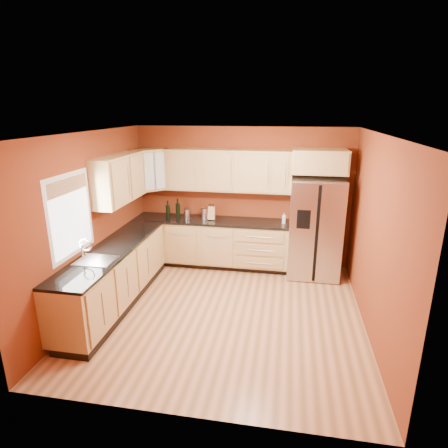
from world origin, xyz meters
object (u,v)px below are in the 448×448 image
Objects in this scene: canister_left at (187,214)px; soap_dispenser at (284,218)px; wine_bottle_a at (168,209)px; refrigerator at (315,228)px; knife_block at (212,213)px.

soap_dispenser is at bearing 0.67° from canister_left.
wine_bottle_a reaches higher than soap_dispenser.
canister_left is 1.78m from soap_dispenser.
wine_bottle_a reaches higher than canister_left.
refrigerator is 9.37× the size of soap_dispenser.
wine_bottle_a is 1.78× the size of soap_dispenser.
knife_block reaches higher than soap_dispenser.
refrigerator is 5.26× the size of wine_bottle_a.
knife_block reaches higher than canister_left.
knife_block is 1.34m from soap_dispenser.
knife_block is (0.83, 0.06, -0.05)m from wine_bottle_a.
refrigerator is 2.34m from canister_left.
refrigerator is 1.89m from knife_block.
refrigerator is at bearing -0.48° from wine_bottle_a.
canister_left reaches higher than soap_dispenser.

